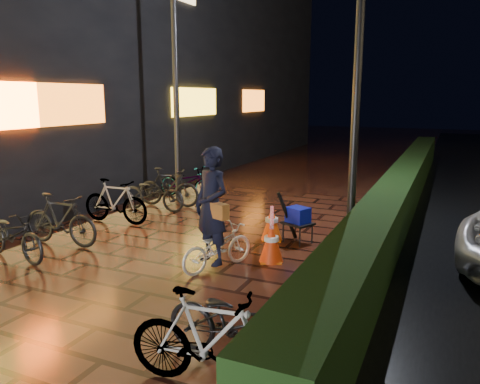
% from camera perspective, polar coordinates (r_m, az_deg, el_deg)
% --- Properties ---
extents(ground, '(80.00, 80.00, 0.00)m').
position_cam_1_polar(ground, '(6.90, -17.57, -12.68)').
color(ground, '#381911').
rests_on(ground, ground).
extents(hedge, '(0.70, 20.00, 1.00)m').
position_cam_1_polar(hedge, '(12.86, 19.40, 0.72)').
color(hedge, black).
rests_on(hedge, ground).
extents(storefront_block, '(12.09, 22.00, 9.00)m').
position_cam_1_polar(storefront_block, '(21.29, -16.88, 15.73)').
color(storefront_block, black).
rests_on(storefront_block, ground).
extents(lamp_post_hedge, '(0.52, 0.15, 5.42)m').
position_cam_1_polar(lamp_post_hedge, '(8.53, 14.07, 12.67)').
color(lamp_post_hedge, black).
rests_on(lamp_post_hedge, ground).
extents(lamp_post_sf, '(0.55, 0.17, 5.72)m').
position_cam_1_polar(lamp_post_sf, '(12.56, -7.84, 13.17)').
color(lamp_post_sf, black).
rests_on(lamp_post_sf, ground).
extents(cyclist, '(1.01, 1.48, 2.01)m').
position_cam_1_polar(cyclist, '(7.51, -3.16, -4.08)').
color(cyclist, white).
rests_on(cyclist, ground).
extents(traffic_barrier, '(0.89, 1.62, 0.67)m').
position_cam_1_polar(traffic_barrier, '(8.60, 3.87, -4.93)').
color(traffic_barrier, red).
rests_on(traffic_barrier, ground).
extents(cart_assembly, '(0.72, 0.62, 1.00)m').
position_cam_1_polar(cart_assembly, '(9.01, 6.96, -3.02)').
color(cart_assembly, black).
rests_on(cart_assembly, ground).
extents(parked_bikes_storefront, '(1.97, 6.34, 0.99)m').
position_cam_1_polar(parked_bikes_storefront, '(10.94, -13.66, -0.91)').
color(parked_bikes_storefront, black).
rests_on(parked_bikes_storefront, ground).
extents(parked_bikes_hedge, '(1.78, 1.17, 0.99)m').
position_cam_1_polar(parked_bikes_hedge, '(4.89, -1.77, -16.50)').
color(parked_bikes_hedge, black).
rests_on(parked_bikes_hedge, ground).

